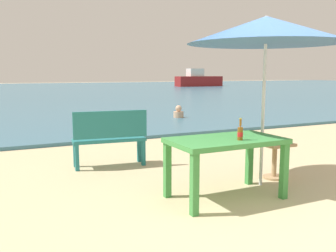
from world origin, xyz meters
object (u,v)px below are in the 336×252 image
at_px(side_table_wood, 275,155).
at_px(boat_cargo_ship, 198,80).
at_px(beer_bottle_amber, 240,132).
at_px(bench_teal_center, 110,135).
at_px(picnic_table_green, 226,147).
at_px(swimmer_person, 179,113).
at_px(patio_umbrella, 266,30).

bearing_deg(side_table_wood, boat_cargo_ship, 61.22).
relative_size(beer_bottle_amber, boat_cargo_ship, 0.05).
relative_size(side_table_wood, bench_teal_center, 0.44).
bearing_deg(bench_teal_center, beer_bottle_amber, -68.19).
relative_size(picnic_table_green, bench_teal_center, 1.14).
bearing_deg(swimmer_person, bench_teal_center, -127.71).
bearing_deg(swimmer_person, boat_cargo_ship, 58.20).
xyz_separation_m(picnic_table_green, bench_teal_center, (-0.84, 2.11, -0.11)).
bearing_deg(patio_umbrella, boat_cargo_ship, 60.81).
bearing_deg(picnic_table_green, side_table_wood, 19.37).
relative_size(beer_bottle_amber, side_table_wood, 0.49).
distance_m(side_table_wood, bench_teal_center, 2.63).
bearing_deg(boat_cargo_ship, beer_bottle_amber, -119.79).
xyz_separation_m(beer_bottle_amber, boat_cargo_ship, (18.80, 32.84, -0.06)).
xyz_separation_m(patio_umbrella, bench_teal_center, (-1.60, 1.88, -1.58)).
distance_m(picnic_table_green, swimmer_person, 7.83).
bearing_deg(picnic_table_green, boat_cargo_ship, 59.97).
distance_m(beer_bottle_amber, bench_teal_center, 2.49).
bearing_deg(patio_umbrella, side_table_wood, 23.95).
xyz_separation_m(side_table_wood, bench_teal_center, (-2.00, 1.71, 0.19)).
distance_m(picnic_table_green, bench_teal_center, 2.28).
height_order(picnic_table_green, beer_bottle_amber, beer_bottle_amber).
distance_m(beer_bottle_amber, swimmer_person, 7.97).
bearing_deg(bench_teal_center, swimmer_person, 52.29).
relative_size(bench_teal_center, boat_cargo_ship, 0.23).
height_order(side_table_wood, bench_teal_center, bench_teal_center).
relative_size(patio_umbrella, boat_cargo_ship, 0.42).
xyz_separation_m(bench_teal_center, swimmer_person, (3.92, 5.07, -0.30)).
bearing_deg(bench_teal_center, patio_umbrella, -49.69).
bearing_deg(boat_cargo_ship, patio_umbrella, -119.19).
xyz_separation_m(beer_bottle_amber, bench_teal_center, (-0.92, 2.29, -0.31)).
distance_m(picnic_table_green, boat_cargo_ship, 37.73).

